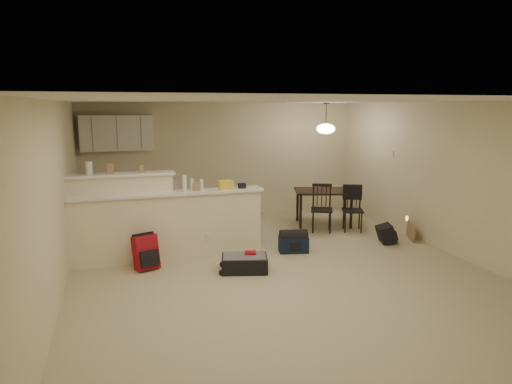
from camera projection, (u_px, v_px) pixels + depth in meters
name	position (u px, v px, depth m)	size (l,w,h in m)	color
room	(276.00, 187.00, 6.75)	(7.00, 7.02, 2.50)	#B9AF8E
breakfast_bar	(152.00, 222.00, 7.27)	(3.08, 0.58, 1.39)	#F1E3C3
upper_cabinets	(117.00, 133.00, 9.10)	(1.40, 0.34, 0.70)	white
kitchen_counter	(131.00, 204.00, 9.30)	(1.80, 0.60, 0.90)	white
thermostat	(392.00, 154.00, 9.02)	(0.02, 0.12, 0.12)	beige
jar	(89.00, 168.00, 6.98)	(0.10, 0.10, 0.20)	silver
cereal_box	(110.00, 169.00, 7.07)	(0.10, 0.07, 0.16)	#9E7751
small_box	(142.00, 169.00, 7.22)	(0.08, 0.06, 0.12)	#9E7751
bottle_a	(185.00, 183.00, 7.24)	(0.07, 0.07, 0.26)	silver
bottle_b	(201.00, 185.00, 7.32)	(0.06, 0.06, 0.18)	silver
bag_lump	(226.00, 185.00, 7.44)	(0.22, 0.18, 0.14)	#9E7751
pouch	(242.00, 186.00, 7.53)	(0.12, 0.10, 0.08)	#9E7751
extra_item_x	(196.00, 186.00, 7.30)	(0.12, 0.10, 0.14)	#9E7751
extra_item_y	(192.00, 185.00, 7.28)	(0.06, 0.06, 0.20)	silver
dining_table	(324.00, 194.00, 9.37)	(1.34, 1.08, 0.73)	black
pendant_lamp	(326.00, 128.00, 9.12)	(0.36, 0.36, 0.62)	brown
dining_chair_near	(322.00, 208.00, 8.88)	(0.41, 0.39, 0.93)	black
dining_chair_far	(353.00, 209.00, 8.92)	(0.39, 0.37, 0.88)	black
suitcase	(245.00, 264.00, 6.79)	(0.67, 0.44, 0.23)	black
red_backpack	(146.00, 252.00, 6.86)	(0.34, 0.21, 0.51)	maroon
navy_duffel	(293.00, 244.00, 7.68)	(0.48, 0.26, 0.26)	#111C35
black_daypack	(386.00, 234.00, 8.20)	(0.36, 0.25, 0.32)	black
cardboard_sheet	(411.00, 232.00, 8.35)	(0.42, 0.02, 0.32)	#9E7751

